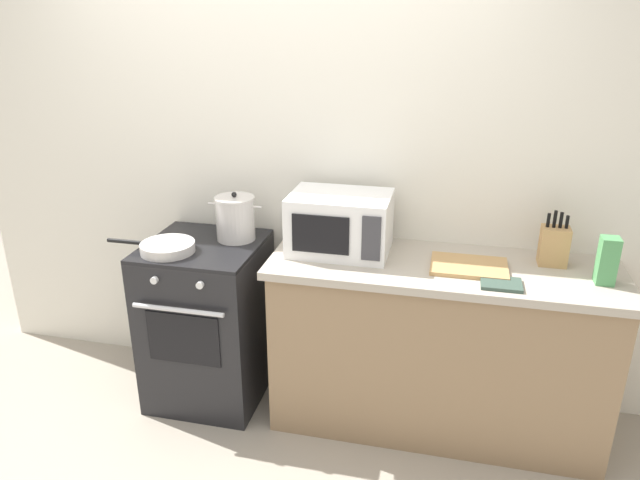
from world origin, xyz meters
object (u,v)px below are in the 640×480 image
stove (208,321)px  knife_block (554,245)px  stock_pot (235,218)px  microwave (340,223)px  pasta_box (607,261)px  frying_pan (167,247)px  cutting_board (469,266)px  oven_mitt (501,284)px

stove → knife_block: knife_block is taller
stove → stock_pot: (0.15, 0.11, 0.58)m
microwave → pasta_box: 1.24m
frying_pan → cutting_board: (1.50, 0.14, -0.02)m
frying_pan → cutting_board: size_ratio=1.32×
frying_pan → pasta_box: (2.09, 0.11, 0.08)m
knife_block → pasta_box: 0.26m
frying_pan → microwave: bearing=14.3°
microwave → pasta_box: size_ratio=2.27×
microwave → cutting_board: (0.64, -0.08, -0.14)m
frying_pan → microwave: 0.89m
stove → cutting_board: cutting_board is taller
stock_pot → cutting_board: bearing=-5.2°
knife_block → oven_mitt: 0.40m
stock_pot → frying_pan: stock_pot is taller
microwave → pasta_box: microwave is taller
microwave → knife_block: 1.04m
microwave → oven_mitt: microwave is taller
stove → oven_mitt: (1.51, -0.16, 0.47)m
frying_pan → microwave: microwave is taller
pasta_box → frying_pan: bearing=-177.0°
stock_pot → frying_pan: bearing=-138.2°
knife_block → microwave: bearing=-176.6°
stock_pot → frying_pan: 0.39m
microwave → cutting_board: 0.66m
frying_pan → knife_block: (1.89, 0.28, 0.07)m
stock_pot → oven_mitt: 1.39m
microwave → cutting_board: size_ratio=1.39×
stove → cutting_board: 1.45m
stock_pot → microwave: (0.57, -0.03, 0.03)m
microwave → knife_block: bearing=3.4°
stove → pasta_box: (1.96, -0.03, 0.57)m
stove → stock_pot: size_ratio=3.11×
cutting_board → oven_mitt: 0.21m
pasta_box → cutting_board: bearing=177.1°
stock_pot → oven_mitt: size_ratio=1.64×
oven_mitt → cutting_board: bearing=131.4°
frying_pan → cutting_board: frying_pan is taller
stock_pot → microwave: 0.58m
stove → oven_mitt: 1.59m
stock_pot → oven_mitt: bearing=-11.3°
stove → pasta_box: 2.04m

